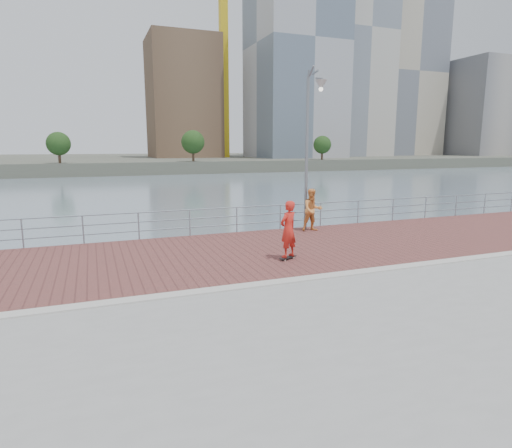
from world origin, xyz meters
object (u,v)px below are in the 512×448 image
object	(u,v)px
bystander	(312,210)
skateboarder	(288,229)
guardrail	(214,218)
street_lamp	(313,121)

from	to	relation	value
bystander	skateboarder	bearing A→B (deg)	-121.44
bystander	guardrail	bearing A→B (deg)	173.69
guardrail	skateboarder	distance (m)	5.04
guardrail	bystander	bearing A→B (deg)	-12.25
street_lamp	bystander	xyz separation A→B (m)	(0.12, 0.07, -3.76)
guardrail	skateboarder	world-z (taller)	skateboarder
guardrail	street_lamp	bearing A→B (deg)	-13.55
guardrail	bystander	xyz separation A→B (m)	(4.20, -0.91, 0.25)
street_lamp	skateboarder	xyz separation A→B (m)	(-2.92, -3.90, -3.67)
guardrail	bystander	world-z (taller)	bystander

